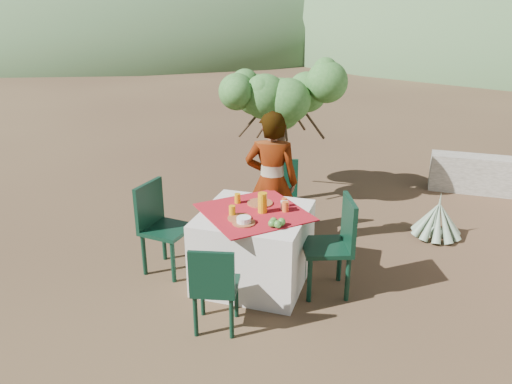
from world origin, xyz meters
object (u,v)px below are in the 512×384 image
(table, at_px, (254,246))
(chair_far, at_px, (278,196))
(chair_right, at_px, (335,241))
(shrub_tree, at_px, (287,104))
(chair_near, at_px, (214,285))
(chair_left, at_px, (160,223))
(agave, at_px, (437,220))
(person, at_px, (272,183))
(juice_pitcher, at_px, (263,203))

(table, height_order, chair_far, chair_far)
(chair_far, xyz_separation_m, chair_right, (0.84, -1.01, 0.01))
(shrub_tree, bearing_deg, chair_near, -86.52)
(table, height_order, chair_left, chair_left)
(chair_near, bearing_deg, agave, -138.51)
(table, distance_m, chair_far, 1.06)
(table, relative_size, chair_left, 1.36)
(chair_left, height_order, chair_right, chair_right)
(chair_left, relative_size, chair_right, 0.99)
(shrub_tree, xyz_separation_m, agave, (2.05, -0.59, -1.16))
(person, height_order, agave, person)
(chair_far, xyz_separation_m, person, (0.01, -0.32, 0.28))
(chair_right, height_order, juice_pitcher, chair_right)
(chair_far, distance_m, chair_left, 1.48)
(chair_far, distance_m, agave, 1.94)
(chair_near, xyz_separation_m, chair_left, (-0.94, 0.84, 0.08))
(chair_far, height_order, chair_right, chair_right)
(juice_pitcher, bearing_deg, shrub_tree, 98.60)
(chair_near, relative_size, juice_pitcher, 4.12)
(chair_far, distance_m, shrub_tree, 1.46)
(chair_left, relative_size, juice_pitcher, 4.80)
(chair_right, xyz_separation_m, juice_pitcher, (-0.72, -0.04, 0.32))
(table, height_order, person, person)
(chair_far, height_order, chair_near, chair_far)
(chair_far, bearing_deg, chair_right, -59.98)
(person, xyz_separation_m, agave, (1.83, 0.89, -0.59))
(chair_right, xyz_separation_m, person, (-0.83, 0.68, 0.27))
(table, distance_m, person, 0.84)
(person, distance_m, juice_pitcher, 0.73)
(chair_left, distance_m, chair_right, 1.81)
(table, distance_m, juice_pitcher, 0.49)
(chair_far, distance_m, juice_pitcher, 1.10)
(agave, bearing_deg, chair_near, -126.30)
(chair_far, xyz_separation_m, chair_left, (-0.97, -1.12, 0.01))
(chair_left, bearing_deg, chair_right, -78.94)
(person, bearing_deg, chair_right, 130.22)
(juice_pitcher, bearing_deg, agave, 43.26)
(chair_far, relative_size, agave, 1.48)
(person, bearing_deg, chair_near, 78.69)
(juice_pitcher, bearing_deg, chair_near, -98.92)
(person, xyz_separation_m, juice_pitcher, (0.11, -0.72, 0.06))
(chair_far, relative_size, chair_near, 1.15)
(chair_near, bearing_deg, table, -105.93)
(chair_near, xyz_separation_m, agave, (1.86, 2.53, -0.24))
(chair_near, distance_m, chair_right, 1.29)
(chair_near, xyz_separation_m, person, (0.03, 1.64, 0.35))
(chair_far, relative_size, juice_pitcher, 4.76)
(shrub_tree, bearing_deg, juice_pitcher, -81.40)
(table, xyz_separation_m, chair_far, (-0.03, 1.05, 0.15))
(agave, bearing_deg, person, -153.99)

